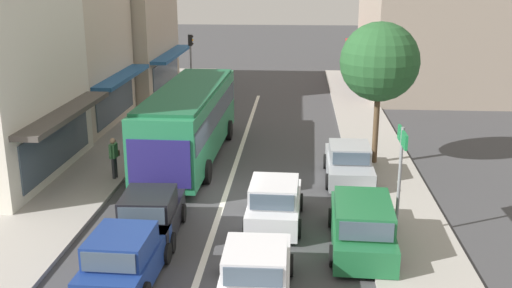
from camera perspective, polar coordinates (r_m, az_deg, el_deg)
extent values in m
plane|color=#3F3F42|center=(22.61, -2.86, -4.69)|extent=(140.00, 140.00, 0.00)
cube|color=silver|center=(26.36, -1.82, -1.56)|extent=(0.20, 28.00, 0.01)
cube|color=#A39E96|center=(29.66, -14.60, 0.08)|extent=(5.20, 44.00, 0.14)
cube|color=#A39E96|center=(28.35, 11.17, -0.46)|extent=(2.80, 44.00, 0.12)
cube|color=#4C4742|center=(24.53, -17.73, 2.82)|extent=(1.10, 7.56, 0.20)
cube|color=#425160|center=(25.00, -18.36, -0.07)|extent=(0.06, 6.58, 1.80)
cube|color=beige|center=(33.28, -18.78, 7.63)|extent=(6.35, 7.85, 7.11)
cube|color=#23568E|center=(32.19, -12.64, 6.29)|extent=(1.10, 7.22, 0.20)
cube|color=#425160|center=(32.56, -13.21, 4.03)|extent=(0.06, 6.28, 1.80)
cube|color=#B2A38E|center=(41.32, -14.24, 10.19)|extent=(7.98, 9.14, 8.04)
cube|color=#23568E|center=(40.32, -8.03, 8.49)|extent=(1.10, 8.41, 0.20)
cube|color=#425160|center=(40.60, -8.54, 6.67)|extent=(0.06, 7.31, 1.80)
cube|color=gray|center=(43.25, 16.22, 10.72)|extent=(8.43, 13.38, 8.68)
cube|color=maroon|center=(42.71, 9.84, 8.85)|extent=(1.10, 12.31, 0.20)
cube|color=#425160|center=(42.94, 10.32, 7.11)|extent=(0.06, 10.71, 1.80)
cube|color=#237A4C|center=(26.19, -6.34, 2.21)|extent=(2.73, 10.85, 2.70)
cube|color=#425160|center=(26.09, -6.37, 3.08)|extent=(2.76, 10.42, 0.90)
cube|color=navy|center=(21.16, -9.23, -1.91)|extent=(2.25, 0.11, 1.76)
cube|color=#1A5B39|center=(25.88, -6.44, 5.24)|extent=(2.58, 9.98, 0.12)
cylinder|color=black|center=(29.93, -7.34, 1.45)|extent=(0.28, 0.97, 0.96)
cylinder|color=black|center=(29.49, -2.60, 1.35)|extent=(0.28, 0.97, 0.96)
cylinder|color=black|center=(24.07, -10.57, -2.42)|extent=(0.28, 0.97, 0.96)
cylinder|color=black|center=(23.52, -4.69, -2.63)|extent=(0.28, 0.97, 0.96)
cube|color=silver|center=(15.57, -0.03, -12.90)|extent=(1.75, 4.21, 0.72)
cube|color=silver|center=(15.17, -0.06, -10.91)|extent=(1.57, 1.81, 0.60)
cube|color=#425160|center=(15.99, 0.16, -9.40)|extent=(1.44, 0.07, 0.51)
cube|color=#425160|center=(14.36, -0.31, -12.59)|extent=(1.40, 0.07, 0.48)
cylinder|color=black|center=(16.83, -2.72, -11.29)|extent=(0.18, 0.62, 0.62)
cylinder|color=black|center=(16.74, 3.26, -11.46)|extent=(0.18, 0.62, 0.62)
cube|color=navy|center=(16.70, -12.27, -11.10)|extent=(1.75, 3.75, 0.76)
cube|color=navy|center=(16.14, -12.74, -9.38)|extent=(1.58, 1.94, 0.64)
cube|color=#425160|center=(16.97, -11.72, -7.98)|extent=(1.40, 0.10, 0.54)
cube|color=#425160|center=(15.32, -13.89, -10.91)|extent=(1.37, 0.10, 0.51)
cylinder|color=black|center=(17.98, -13.67, -9.87)|extent=(0.20, 0.63, 0.62)
cylinder|color=black|center=(17.52, -8.52, -10.29)|extent=(0.20, 0.63, 0.62)
cube|color=black|center=(19.21, -9.95, -7.19)|extent=(1.80, 3.77, 0.76)
cube|color=black|center=(18.67, -10.24, -5.59)|extent=(1.60, 1.96, 0.64)
cube|color=#425160|center=(19.56, -9.67, -4.53)|extent=(1.40, 0.12, 0.54)
cube|color=#425160|center=(17.80, -10.86, -6.75)|extent=(1.37, 0.12, 0.51)
cylinder|color=black|center=(20.46, -11.58, -6.42)|extent=(0.21, 0.63, 0.62)
cylinder|color=black|center=(20.16, -7.01, -6.55)|extent=(0.21, 0.63, 0.62)
cylinder|color=black|center=(18.50, -13.12, -9.06)|extent=(0.21, 0.63, 0.62)
cylinder|color=black|center=(18.16, -8.04, -9.27)|extent=(0.21, 0.63, 0.62)
cube|color=silver|center=(19.89, 1.78, -6.10)|extent=(1.74, 3.74, 0.76)
cube|color=silver|center=(19.35, 1.74, -4.52)|extent=(1.57, 1.94, 0.64)
cube|color=#425160|center=(20.26, 1.93, -3.55)|extent=(1.40, 0.10, 0.54)
cube|color=#425160|center=(18.45, 1.53, -5.59)|extent=(1.37, 0.10, 0.51)
cylinder|color=black|center=(21.06, -0.25, -5.39)|extent=(0.20, 0.62, 0.62)
cylinder|color=black|center=(20.96, 4.24, -5.54)|extent=(0.20, 0.62, 0.62)
cylinder|color=black|center=(19.03, -0.94, -7.86)|extent=(0.20, 0.62, 0.62)
cylinder|color=black|center=(18.92, 4.04, -8.04)|extent=(0.20, 0.62, 0.62)
cube|color=#1E6638|center=(18.53, 10.00, -8.11)|extent=(1.92, 4.56, 0.76)
cube|color=#1E6638|center=(17.92, 10.18, -6.47)|extent=(1.73, 2.66, 0.68)
cube|color=#425160|center=(19.15, 9.93, -4.95)|extent=(1.51, 0.11, 0.58)
cube|color=#425160|center=(16.72, 10.47, -8.22)|extent=(1.48, 0.11, 0.54)
cylinder|color=black|center=(19.80, 7.17, -6.99)|extent=(0.20, 0.63, 0.62)
cylinder|color=black|center=(19.93, 12.27, -7.10)|extent=(0.20, 0.63, 0.62)
cylinder|color=black|center=(17.36, 7.29, -10.51)|extent=(0.20, 0.63, 0.62)
cylinder|color=black|center=(17.50, 13.16, -10.60)|extent=(0.20, 0.63, 0.62)
cube|color=#9EA3A8|center=(24.20, 8.81, -2.16)|extent=(1.74, 4.21, 0.72)
cube|color=#9EA3A8|center=(23.90, 8.89, -0.73)|extent=(1.57, 1.81, 0.60)
cube|color=#425160|center=(24.78, 8.74, -0.11)|extent=(1.44, 0.07, 0.51)
cube|color=#425160|center=(23.03, 9.06, -1.41)|extent=(1.40, 0.07, 0.48)
cylinder|color=black|center=(25.40, 6.66, -1.64)|extent=(0.18, 0.62, 0.62)
cylinder|color=black|center=(25.53, 10.52, -1.72)|extent=(0.18, 0.62, 0.62)
cylinder|color=black|center=(23.02, 6.87, -3.58)|extent=(0.18, 0.62, 0.62)
cylinder|color=black|center=(23.17, 11.13, -3.65)|extent=(0.18, 0.62, 0.62)
cylinder|color=gray|center=(38.11, -6.20, 7.19)|extent=(0.12, 0.12, 4.20)
cube|color=black|center=(37.87, -6.28, 9.80)|extent=(0.24, 0.24, 0.68)
sphere|color=black|center=(37.82, -6.08, 10.15)|extent=(0.13, 0.13, 0.13)
sphere|color=orange|center=(37.84, -6.07, 9.82)|extent=(0.13, 0.13, 0.13)
sphere|color=black|center=(37.87, -6.06, 9.49)|extent=(0.13, 0.13, 0.13)
cylinder|color=gray|center=(18.79, 13.47, -3.75)|extent=(0.10, 0.10, 3.60)
cube|color=#19753D|center=(18.32, 13.79, 0.64)|extent=(0.08, 1.40, 0.44)
cube|color=white|center=(18.33, 13.93, 0.63)|extent=(0.01, 1.10, 0.10)
cylinder|color=brown|center=(25.82, 11.34, 1.54)|extent=(0.24, 0.24, 3.31)
cylinder|color=brown|center=(25.66, 11.54, 6.56)|extent=(0.10, 0.72, 1.22)
cylinder|color=brown|center=(25.44, 12.33, 5.86)|extent=(0.73, 0.10, 0.74)
cylinder|color=brown|center=(24.91, 11.74, 6.06)|extent=(0.10, 1.01, 1.07)
cylinder|color=brown|center=(25.33, 10.57, 6.05)|extent=(0.98, 0.10, 0.87)
sphere|color=#26562B|center=(25.27, 11.70, 7.69)|extent=(3.27, 3.27, 3.27)
cylinder|color=#333338|center=(24.23, -13.41, -2.27)|extent=(0.14, 0.14, 0.84)
cylinder|color=#333338|center=(24.38, -13.23, -2.14)|extent=(0.14, 0.14, 0.84)
cube|color=#478951|center=(24.10, -13.43, -0.62)|extent=(0.27, 0.39, 0.56)
sphere|color=tan|center=(23.99, -13.49, 0.29)|extent=(0.22, 0.22, 0.22)
cylinder|color=#478951|center=(23.89, -13.67, -0.79)|extent=(0.09, 0.09, 0.54)
cylinder|color=#478951|center=(24.31, -13.19, -0.46)|extent=(0.09, 0.09, 0.54)
cube|color=brown|center=(24.43, -13.13, -0.82)|extent=(0.25, 0.13, 0.22)
cylinder|color=#333338|center=(29.86, -9.92, 1.46)|extent=(0.14, 0.14, 0.84)
cylinder|color=#333338|center=(29.96, -10.21, 1.49)|extent=(0.14, 0.14, 0.84)
cube|color=beige|center=(29.74, -10.13, 2.78)|extent=(0.41, 0.33, 0.56)
sphere|color=tan|center=(29.65, -10.17, 3.53)|extent=(0.22, 0.22, 0.22)
cylinder|color=beige|center=(29.61, -9.74, 2.74)|extent=(0.09, 0.09, 0.54)
cylinder|color=beige|center=(29.87, -10.52, 2.82)|extent=(0.09, 0.09, 0.54)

